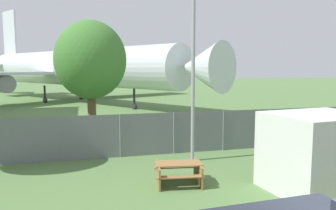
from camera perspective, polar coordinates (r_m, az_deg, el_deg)
name	(u,v)px	position (r m, az deg, el deg)	size (l,w,h in m)	color
perimeter_fence	(174,133)	(15.64, 1.03, -4.90)	(56.07, 0.07, 1.99)	slate
airplane	(69,68)	(41.73, -16.93, 6.18)	(31.14, 38.00, 12.60)	silver
portable_cabin	(319,152)	(12.03, 24.82, -7.50)	(3.52, 2.96, 2.58)	silver
picnic_bench_near_cabin	(178,171)	(11.75, 1.80, -11.39)	(1.81, 1.61, 0.76)	olive
tree_left_of_cabin	(91,60)	(17.07, -13.33, 7.57)	(3.59, 3.59, 6.46)	brown
light_mast	(193,51)	(14.17, 4.43, 9.41)	(0.44, 0.44, 7.88)	#99999E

